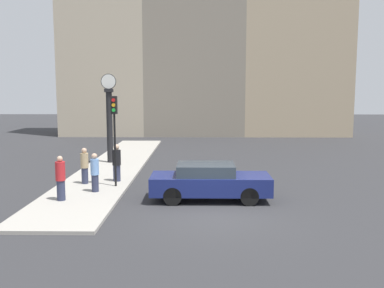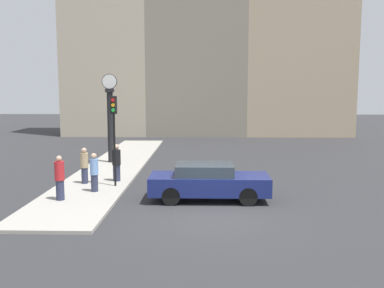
{
  "view_description": "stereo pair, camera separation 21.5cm",
  "coord_description": "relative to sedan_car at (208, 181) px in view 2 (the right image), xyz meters",
  "views": [
    {
      "loc": [
        -0.57,
        -14.13,
        4.28
      ],
      "look_at": [
        -0.88,
        6.32,
        1.66
      ],
      "focal_mm": 40.0,
      "sensor_mm": 36.0,
      "label": 1
    },
    {
      "loc": [
        -0.35,
        -14.13,
        4.28
      ],
      "look_at": [
        -0.88,
        6.32,
        1.66
      ],
      "focal_mm": 40.0,
      "sensor_mm": 36.0,
      "label": 2
    }
  ],
  "objects": [
    {
      "name": "pedestrian_black_jacket",
      "position": [
        -4.15,
        2.87,
        0.22
      ],
      "size": [
        0.39,
        0.39,
        1.7
      ],
      "color": "#2D334C",
      "rests_on": "sidewalk_corner"
    },
    {
      "name": "pedestrian_blue_stripe",
      "position": [
        -4.66,
        0.82,
        0.18
      ],
      "size": [
        0.34,
        0.34,
        1.59
      ],
      "color": "#2D334C",
      "rests_on": "sidewalk_corner"
    },
    {
      "name": "ground_plane",
      "position": [
        0.14,
        -2.12,
        -0.74
      ],
      "size": [
        120.0,
        120.0,
        0.0
      ],
      "primitive_type": "plane",
      "color": "#2D2D30"
    },
    {
      "name": "sedan_car",
      "position": [
        0.0,
        0.0,
        0.0
      ],
      "size": [
        4.6,
        1.79,
        1.43
      ],
      "color": "navy",
      "rests_on": "ground_plane"
    },
    {
      "name": "building_row",
      "position": [
        -0.07,
        24.48,
        8.28
      ],
      "size": [
        26.56,
        5.0,
        19.88
      ],
      "color": "#B7A88E",
      "rests_on": "ground_plane"
    },
    {
      "name": "sidewalk_corner",
      "position": [
        -5.06,
        7.14,
        -0.68
      ],
      "size": [
        3.13,
        22.51,
        0.12
      ],
      "primitive_type": "cube",
      "color": "#A39E93",
      "rests_on": "ground_plane"
    },
    {
      "name": "pedestrian_red_top",
      "position": [
        -5.61,
        -0.57,
        0.22
      ],
      "size": [
        0.36,
        0.36,
        1.7
      ],
      "color": "#2D334C",
      "rests_on": "sidewalk_corner"
    },
    {
      "name": "traffic_light_near",
      "position": [
        -4.01,
        1.86,
        2.16
      ],
      "size": [
        0.26,
        0.24,
        3.89
      ],
      "color": "black",
      "rests_on": "sidewalk_corner"
    },
    {
      "name": "street_clock",
      "position": [
        -5.5,
        7.95,
        1.83
      ],
      "size": [
        0.86,
        0.44,
        5.04
      ],
      "color": "black",
      "rests_on": "sidewalk_corner"
    },
    {
      "name": "pedestrian_tan_coat",
      "position": [
        -5.48,
        2.33,
        0.18
      ],
      "size": [
        0.34,
        0.34,
        1.6
      ],
      "color": "#2D334C",
      "rests_on": "sidewalk_corner"
    }
  ]
}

